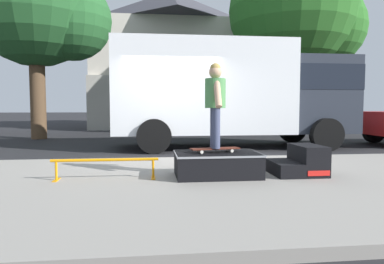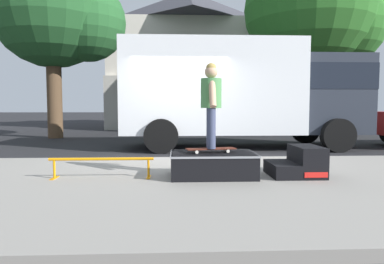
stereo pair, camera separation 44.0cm
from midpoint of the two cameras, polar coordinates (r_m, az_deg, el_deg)
The scene contains 11 objects.
ground_plane at distance 8.12m, azimuth -0.30°, elevation -4.42°, with size 140.00×140.00×0.00m, color black.
sidewalk_slab at distance 5.17m, azimuth 1.09°, elevation -8.71°, with size 50.00×5.00×0.12m, color gray.
skate_box at distance 5.51m, azimuth 5.70°, elevation -5.18°, with size 1.32×0.86×0.37m.
kicker_ramp at distance 5.86m, azimuth 19.09°, elevation -4.86°, with size 0.79×0.78×0.47m.
grind_rail at distance 5.48m, azimuth -12.30°, elevation -4.88°, with size 1.59×0.28×0.31m.
skateboard at distance 5.51m, azimuth 5.39°, elevation -2.77°, with size 0.80×0.33×0.07m.
skater_kid at distance 5.47m, azimuth 5.44°, elevation 5.47°, with size 0.32×0.68×1.32m.
box_truck at distance 10.47m, azimuth 9.57°, elevation 6.77°, with size 6.91×2.63×3.05m.
street_tree_main at distance 14.84m, azimuth -19.96°, elevation 18.12°, with size 5.08×4.62×7.32m.
street_tree_neighbour at distance 17.24m, azimuth 20.29°, elevation 17.89°, with size 6.21×5.64×8.37m.
house_behind at distance 22.52m, azimuth -0.01°, elevation 11.87°, with size 9.54×8.23×8.40m.
Camera 2 is at (-0.11, -8.04, 1.21)m, focal length 32.75 mm.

